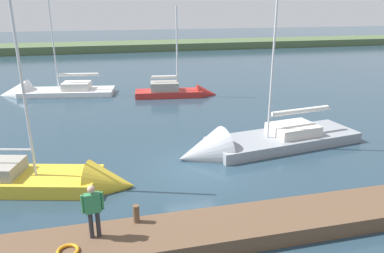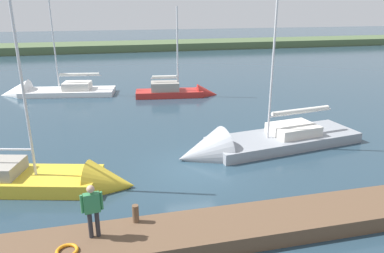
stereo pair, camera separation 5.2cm
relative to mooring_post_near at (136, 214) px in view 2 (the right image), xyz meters
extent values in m
plane|color=#263D4C|center=(-3.11, -4.50, -0.88)|extent=(200.00, 200.00, 0.00)
cube|color=#4C603D|center=(-3.11, -53.57, -0.88)|extent=(180.00, 8.00, 2.40)
cube|color=brown|center=(-3.11, 0.71, -0.59)|extent=(20.72, 2.04, 0.57)
cylinder|color=brown|center=(0.00, 0.00, 0.00)|extent=(0.22, 0.22, 0.61)
torus|color=orange|center=(2.10, 1.12, -0.26)|extent=(0.66, 0.66, 0.10)
cube|color=#B22823|center=(-4.49, -19.17, -0.85)|extent=(5.80, 2.55, 0.96)
cone|color=#B22823|center=(-7.74, -18.77, -0.85)|extent=(1.91, 2.07, 1.88)
cube|color=gray|center=(-4.14, -19.21, -0.01)|extent=(2.49, 1.84, 0.73)
cylinder|color=silver|center=(-5.22, -19.08, 3.03)|extent=(0.13, 0.13, 6.80)
cylinder|color=silver|center=(-4.10, -19.22, 0.69)|extent=(2.26, 0.38, 0.11)
cylinder|color=silver|center=(-4.10, -19.22, 0.81)|extent=(2.04, 0.46, 0.22)
cube|color=gray|center=(-8.75, -6.61, -0.76)|extent=(8.89, 3.98, 0.89)
cone|color=gray|center=(-3.83, -5.89, -0.76)|extent=(2.86, 3.09, 2.76)
cube|color=silver|center=(-9.33, -6.70, -0.05)|extent=(2.77, 2.26, 0.54)
cylinder|color=silver|center=(-7.69, -6.46, 4.06)|extent=(0.11, 0.11, 8.74)
cylinder|color=silver|center=(-9.73, -6.76, 0.86)|extent=(4.09, 0.69, 0.09)
cylinder|color=silver|center=(-9.73, -6.76, 0.98)|extent=(3.71, 0.81, 0.27)
cube|color=gold|center=(4.58, -4.70, -0.76)|extent=(7.16, 3.83, 0.95)
cone|color=gold|center=(0.75, -3.70, -0.76)|extent=(2.45, 2.61, 2.18)
cylinder|color=silver|center=(3.83, -4.50, 3.60)|extent=(0.11, 0.11, 7.77)
cube|color=white|center=(3.91, -21.85, -0.87)|extent=(8.10, 3.85, 0.89)
cone|color=white|center=(8.39, -22.58, -0.87)|extent=(2.77, 2.99, 2.64)
cube|color=silver|center=(3.14, -21.73, -0.12)|extent=(2.52, 2.11, 0.63)
cylinder|color=silver|center=(4.65, -21.97, 3.57)|extent=(0.11, 0.11, 8.01)
cylinder|color=silver|center=(2.84, -21.68, 0.75)|extent=(3.64, 0.67, 0.09)
cylinder|color=silver|center=(2.84, -21.68, 0.87)|extent=(3.30, 0.76, 0.23)
cylinder|color=#28282D|center=(1.21, 0.51, 0.13)|extent=(0.14, 0.14, 0.88)
cylinder|color=#28282D|center=(1.42, 0.54, 0.13)|extent=(0.14, 0.14, 0.88)
cube|color=#337F4C|center=(1.32, 0.52, 0.89)|extent=(0.50, 0.28, 0.63)
sphere|color=tan|center=(1.32, 0.52, 1.35)|extent=(0.24, 0.24, 0.24)
cylinder|color=#337F4C|center=(1.03, 0.48, 0.90)|extent=(0.09, 0.09, 0.59)
cylinder|color=#337F4C|center=(1.60, 0.56, 0.90)|extent=(0.09, 0.09, 0.59)
camera|label=1|loc=(0.65, 10.60, 6.59)|focal=33.99mm
camera|label=2|loc=(0.60, 10.62, 6.59)|focal=33.99mm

